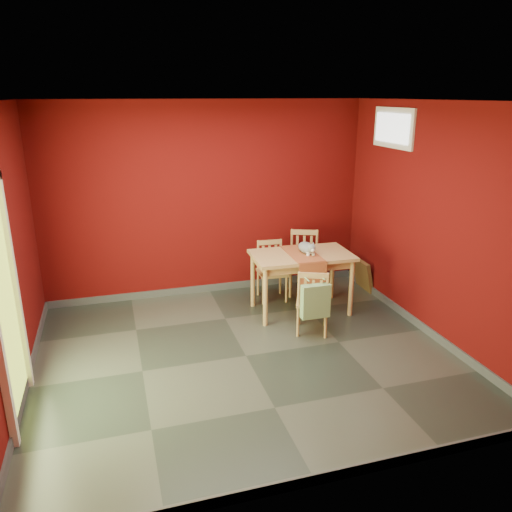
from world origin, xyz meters
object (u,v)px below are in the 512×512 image
object	(u,v)px
cat	(306,246)
chair_near	(313,301)
dining_table	(302,261)
tote_bag	(315,301)
picture_frame	(363,275)
chair_far_left	(271,270)
chair_far_right	(304,262)

from	to	relation	value
cat	chair_near	bearing A→B (deg)	-111.18
dining_table	tote_bag	world-z (taller)	dining_table
dining_table	tote_bag	size ratio (longest dim) A/B	2.77
chair_near	picture_frame	xyz separation A→B (m)	(1.27, 1.11, -0.19)
dining_table	tote_bag	distance (m)	0.87
dining_table	cat	size ratio (longest dim) A/B	3.39
chair_far_left	chair_far_right	bearing A→B (deg)	8.27
chair_far_right	picture_frame	size ratio (longest dim) A/B	2.02
dining_table	chair_far_left	distance (m)	0.65
dining_table	tote_bag	xyz separation A→B (m)	(-0.15, -0.83, -0.20)
dining_table	chair_near	xyz separation A→B (m)	(-0.10, -0.64, -0.28)
dining_table	chair_far_right	xyz separation A→B (m)	(0.28, 0.61, -0.24)
dining_table	tote_bag	bearing A→B (deg)	-100.41
tote_bag	picture_frame	world-z (taller)	tote_bag
tote_bag	chair_near	bearing A→B (deg)	75.38
chair_far_right	picture_frame	world-z (taller)	chair_far_right
chair_far_left	picture_frame	distance (m)	1.42
chair_far_right	tote_bag	bearing A→B (deg)	-106.71
chair_near	cat	size ratio (longest dim) A/B	2.13
picture_frame	dining_table	bearing A→B (deg)	-158.11
cat	chair_far_left	bearing A→B (deg)	113.60
chair_far_right	cat	xyz separation A→B (m)	(-0.21, -0.59, 0.43)
chair_near	cat	bearing A→B (deg)	75.47
chair_far_left	chair_near	distance (m)	1.18
chair_far_right	tote_bag	distance (m)	1.51
cat	dining_table	bearing A→B (deg)	-170.89
chair_far_right	dining_table	bearing A→B (deg)	-114.68
tote_bag	chair_far_left	bearing A→B (deg)	93.31
dining_table	cat	bearing A→B (deg)	15.76
chair_far_right	picture_frame	distance (m)	0.93
chair_far_left	chair_far_right	distance (m)	0.52
dining_table	cat	xyz separation A→B (m)	(0.07, 0.02, 0.20)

